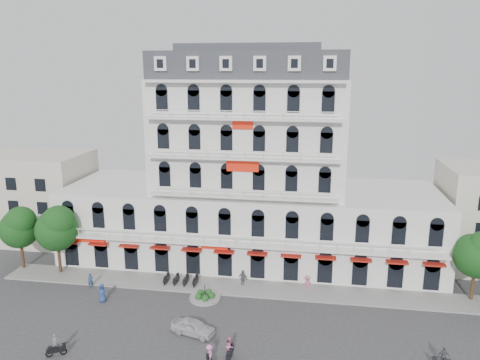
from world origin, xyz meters
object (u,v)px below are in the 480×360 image
Objects in this scene: rider_west at (56,346)px; rider_southwest at (230,348)px; rider_center at (209,356)px; parked_car at (193,327)px; rider_northeast at (443,359)px.

rider_southwest is at bearing -20.32° from rider_west.
rider_center is (-1.40, -1.29, 0.00)m from rider_southwest.
parked_car is 20.80m from rider_northeast.
rider_southwest reaches higher than rider_west.
parked_car is 1.98× the size of rider_southwest.
parked_car is 2.06× the size of rider_northeast.
rider_southwest is 16.88m from rider_northeast.
parked_car is at bearing -1.91° from rider_west.
rider_southwest is (14.27, 1.79, 0.17)m from rider_west.
rider_southwest is (3.89, -3.17, 0.34)m from parked_car.
rider_center reaches higher than rider_west.
rider_west is 31.25m from rider_northeast.
rider_west reaches higher than parked_car.
parked_car is 2.03× the size of rider_center.
rider_northeast reaches higher than parked_car.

